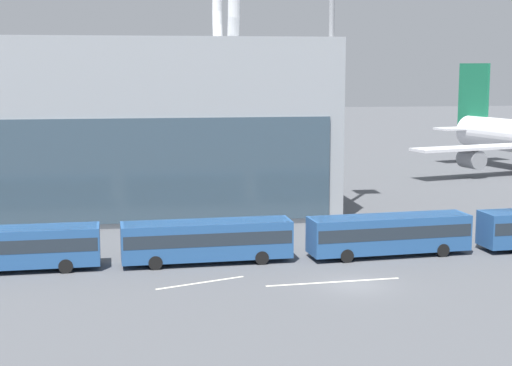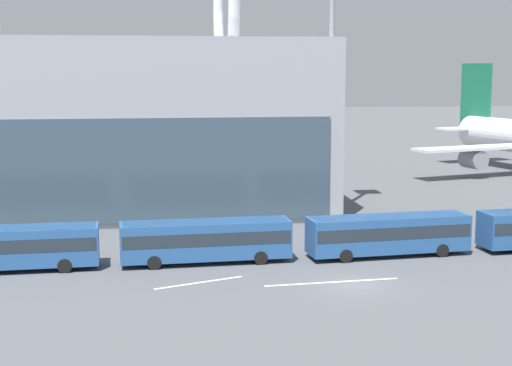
{
  "view_description": "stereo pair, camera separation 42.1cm",
  "coord_description": "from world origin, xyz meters",
  "px_view_note": "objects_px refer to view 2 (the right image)",
  "views": [
    {
      "loc": [
        -13.9,
        -48.25,
        14.21
      ],
      "look_at": [
        -3.63,
        19.35,
        4.0
      ],
      "focal_mm": 55.0,
      "sensor_mm": 36.0,
      "label": 1
    },
    {
      "loc": [
        -13.48,
        -48.31,
        14.21
      ],
      "look_at": [
        -3.63,
        19.35,
        4.0
      ],
      "focal_mm": 55.0,
      "sensor_mm": 36.0,
      "label": 2
    }
  ],
  "objects_px": {
    "airliner_at_gate_far": "(162,141)",
    "shuttle_bus_2": "(206,238)",
    "shuttle_bus_1": "(9,245)",
    "shuttle_bus_3": "(388,232)"
  },
  "relations": [
    {
      "from": "airliner_at_gate_far",
      "to": "shuttle_bus_1",
      "type": "distance_m",
      "value": 35.54
    },
    {
      "from": "shuttle_bus_1",
      "to": "shuttle_bus_3",
      "type": "distance_m",
      "value": 27.62
    },
    {
      "from": "shuttle_bus_3",
      "to": "shuttle_bus_2",
      "type": "bearing_deg",
      "value": 175.64
    },
    {
      "from": "shuttle_bus_2",
      "to": "shuttle_bus_3",
      "type": "xyz_separation_m",
      "value": [
        13.81,
        0.12,
        0.0
      ]
    },
    {
      "from": "shuttle_bus_2",
      "to": "airliner_at_gate_far",
      "type": "bearing_deg",
      "value": 91.43
    },
    {
      "from": "airliner_at_gate_far",
      "to": "shuttle_bus_3",
      "type": "distance_m",
      "value": 36.85
    },
    {
      "from": "shuttle_bus_1",
      "to": "shuttle_bus_2",
      "type": "xyz_separation_m",
      "value": [
        13.81,
        0.29,
        0.0
      ]
    },
    {
      "from": "airliner_at_gate_far",
      "to": "shuttle_bus_2",
      "type": "bearing_deg",
      "value": 6.85
    },
    {
      "from": "airliner_at_gate_far",
      "to": "shuttle_bus_2",
      "type": "xyz_separation_m",
      "value": [
        2.21,
        -33.06,
        -4.02
      ]
    },
    {
      "from": "shuttle_bus_1",
      "to": "shuttle_bus_2",
      "type": "distance_m",
      "value": 13.81
    }
  ]
}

